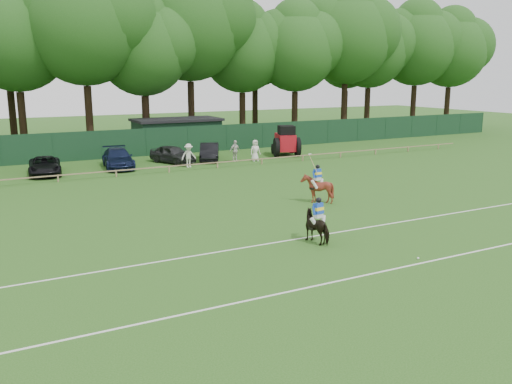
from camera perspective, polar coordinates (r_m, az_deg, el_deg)
ground at (r=25.10m, az=2.21°, el=-4.53°), size 160.00×160.00×0.00m
horse_dark at (r=23.99m, az=6.55°, el=-3.64°), size 1.07×1.79×1.41m
horse_chestnut at (r=31.32m, az=6.46°, el=0.37°), size 1.52×1.67×1.67m
suv_black at (r=42.79m, az=-21.35°, el=2.58°), size 2.75×5.02×1.33m
sedan_navy at (r=44.21m, az=-14.33°, el=3.45°), size 2.77×5.49×1.53m
hatch_grey at (r=45.78m, az=-8.78°, el=3.95°), size 3.30×4.69×1.48m
estate_black at (r=46.80m, az=-4.92°, el=4.22°), size 3.27×4.70×1.47m
spectator_left at (r=43.43m, az=-7.10°, el=3.83°), size 1.22×0.71×1.89m
spectator_mid at (r=46.02m, az=-2.23°, el=4.34°), size 1.13×0.65×1.82m
spectator_right at (r=46.22m, az=-0.08°, el=4.39°), size 0.90×0.59×1.82m
rider_dark at (r=23.81m, az=6.61°, el=-2.09°), size 0.93×0.45×1.41m
rider_chestnut at (r=31.17m, az=6.50°, el=1.72°), size 0.95×0.55×2.05m
polo_ball at (r=22.79m, az=16.69°, el=-6.70°), size 0.09×0.09×0.09m
pitch_lines at (r=22.29m, az=6.76°, el=-6.78°), size 60.00×5.10×0.01m
pitch_rail at (r=41.17m, az=-10.47°, el=2.55°), size 62.10×0.10×0.50m
perimeter_fence at (r=49.63m, az=-13.68°, el=4.98°), size 92.08×0.08×2.50m
utility_shed at (r=54.19m, az=-8.32°, el=6.09°), size 8.40×4.40×3.04m
tree_row at (r=57.97m, az=-13.69°, el=4.74°), size 96.00×12.00×21.00m
tractor at (r=49.51m, az=3.14°, el=5.35°), size 3.12×3.79×2.74m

